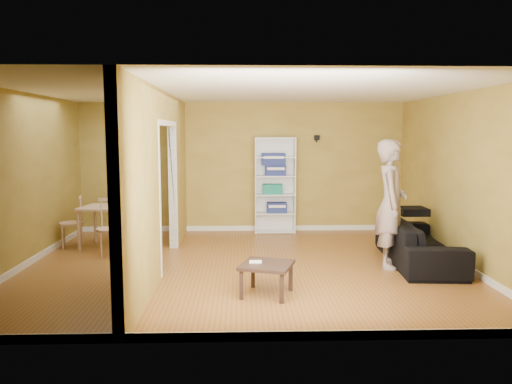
{
  "coord_description": "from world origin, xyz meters",
  "views": [
    {
      "loc": [
        -0.03,
        -7.34,
        1.99
      ],
      "look_at": [
        0.2,
        0.2,
        1.1
      ],
      "focal_mm": 35.0,
      "sensor_mm": 36.0,
      "label": 1
    }
  ],
  "objects_px": {
    "person": "(391,193)",
    "dining_table": "(116,211)",
    "bookshelf": "(275,185)",
    "chair_near": "(110,228)",
    "chair_far": "(128,214)",
    "coffee_table": "(267,268)",
    "sofa": "(419,235)",
    "chair_left": "(71,222)"
  },
  "relations": [
    {
      "from": "person",
      "to": "dining_table",
      "type": "height_order",
      "value": "person"
    },
    {
      "from": "bookshelf",
      "to": "chair_near",
      "type": "distance_m",
      "value": 3.44
    },
    {
      "from": "person",
      "to": "chair_far",
      "type": "xyz_separation_m",
      "value": [
        -4.31,
        1.96,
        -0.61
      ]
    },
    {
      "from": "coffee_table",
      "to": "bookshelf",
      "type": "bearing_deg",
      "value": 84.7
    },
    {
      "from": "sofa",
      "to": "chair_near",
      "type": "relative_size",
      "value": 2.4
    },
    {
      "from": "bookshelf",
      "to": "chair_near",
      "type": "relative_size",
      "value": 2.04
    },
    {
      "from": "person",
      "to": "chair_near",
      "type": "distance_m",
      "value": 4.47
    },
    {
      "from": "sofa",
      "to": "chair_left",
      "type": "relative_size",
      "value": 2.49
    },
    {
      "from": "sofa",
      "to": "bookshelf",
      "type": "height_order",
      "value": "bookshelf"
    },
    {
      "from": "bookshelf",
      "to": "dining_table",
      "type": "bearing_deg",
      "value": -156.09
    },
    {
      "from": "bookshelf",
      "to": "chair_near",
      "type": "height_order",
      "value": "bookshelf"
    },
    {
      "from": "dining_table",
      "to": "chair_far",
      "type": "xyz_separation_m",
      "value": [
        0.1,
        0.53,
        -0.13
      ]
    },
    {
      "from": "sofa",
      "to": "bookshelf",
      "type": "xyz_separation_m",
      "value": [
        -2.05,
        2.49,
        0.53
      ]
    },
    {
      "from": "chair_left",
      "to": "chair_far",
      "type": "relative_size",
      "value": 0.89
    },
    {
      "from": "bookshelf",
      "to": "chair_far",
      "type": "bearing_deg",
      "value": -165.0
    },
    {
      "from": "bookshelf",
      "to": "chair_far",
      "type": "xyz_separation_m",
      "value": [
        -2.77,
        -0.74,
        -0.45
      ]
    },
    {
      "from": "person",
      "to": "dining_table",
      "type": "relative_size",
      "value": 1.93
    },
    {
      "from": "bookshelf",
      "to": "coffee_table",
      "type": "bearing_deg",
      "value": -95.3
    },
    {
      "from": "coffee_table",
      "to": "person",
      "type": "bearing_deg",
      "value": 33.37
    },
    {
      "from": "coffee_table",
      "to": "chair_near",
      "type": "relative_size",
      "value": 0.64
    },
    {
      "from": "coffee_table",
      "to": "chair_left",
      "type": "distance_m",
      "value": 4.25
    },
    {
      "from": "person",
      "to": "bookshelf",
      "type": "height_order",
      "value": "person"
    },
    {
      "from": "chair_left",
      "to": "chair_near",
      "type": "distance_m",
      "value": 1.05
    },
    {
      "from": "coffee_table",
      "to": "chair_far",
      "type": "height_order",
      "value": "chair_far"
    },
    {
      "from": "sofa",
      "to": "chair_far",
      "type": "height_order",
      "value": "chair_far"
    },
    {
      "from": "person",
      "to": "chair_far",
      "type": "height_order",
      "value": "person"
    },
    {
      "from": "chair_far",
      "to": "sofa",
      "type": "bearing_deg",
      "value": 160.49
    },
    {
      "from": "chair_left",
      "to": "chair_far",
      "type": "height_order",
      "value": "chair_far"
    },
    {
      "from": "sofa",
      "to": "dining_table",
      "type": "distance_m",
      "value": 5.07
    },
    {
      "from": "chair_left",
      "to": "dining_table",
      "type": "bearing_deg",
      "value": 76.13
    },
    {
      "from": "bookshelf",
      "to": "sofa",
      "type": "bearing_deg",
      "value": -50.57
    },
    {
      "from": "bookshelf",
      "to": "coffee_table",
      "type": "height_order",
      "value": "bookshelf"
    },
    {
      "from": "sofa",
      "to": "chair_far",
      "type": "xyz_separation_m",
      "value": [
        -4.82,
        1.75,
        0.08
      ]
    },
    {
      "from": "sofa",
      "to": "person",
      "type": "bearing_deg",
      "value": 117.04
    },
    {
      "from": "chair_left",
      "to": "chair_near",
      "type": "height_order",
      "value": "chair_near"
    },
    {
      "from": "person",
      "to": "chair_far",
      "type": "distance_m",
      "value": 4.77
    },
    {
      "from": "sofa",
      "to": "person",
      "type": "height_order",
      "value": "person"
    },
    {
      "from": "dining_table",
      "to": "chair_left",
      "type": "relative_size",
      "value": 1.28
    },
    {
      "from": "coffee_table",
      "to": "chair_far",
      "type": "bearing_deg",
      "value": 126.75
    },
    {
      "from": "chair_left",
      "to": "coffee_table",
      "type": "bearing_deg",
      "value": 37.3
    },
    {
      "from": "sofa",
      "to": "coffee_table",
      "type": "relative_size",
      "value": 3.77
    },
    {
      "from": "person",
      "to": "chair_left",
      "type": "bearing_deg",
      "value": 91.19
    }
  ]
}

